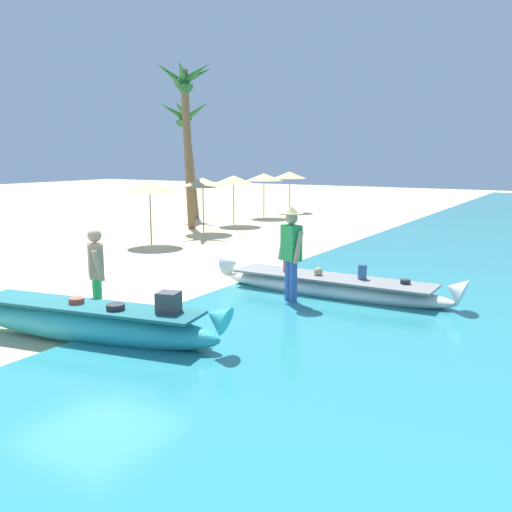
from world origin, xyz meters
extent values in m
plane|color=beige|center=(0.00, 0.00, 0.00)|extent=(80.00, 80.00, 0.00)
ellipsoid|color=#33B2BC|center=(1.21, -1.24, 0.28)|extent=(4.28, 1.40, 0.55)
cone|color=#33B2BC|center=(3.24, -0.88, 0.60)|extent=(0.47, 0.47, 0.47)
cube|color=#1C6267|center=(1.21, -1.24, 0.55)|extent=(3.62, 1.30, 0.04)
cube|color=#424247|center=(2.48, -0.94, 0.70)|extent=(0.34, 0.34, 0.30)
cylinder|color=#2D2D33|center=(1.77, -1.22, 0.60)|extent=(0.26, 0.26, 0.10)
cylinder|color=#B74C38|center=(1.03, -1.26, 0.60)|extent=(0.22, 0.22, 0.10)
ellipsoid|color=white|center=(3.22, 2.90, 0.21)|extent=(4.59, 0.81, 0.41)
cone|color=white|center=(0.97, 2.89, 0.46)|extent=(0.43, 0.48, 0.55)
cone|color=white|center=(5.47, 2.90, 0.46)|extent=(0.43, 0.48, 0.55)
cube|color=gray|center=(3.22, 2.90, 0.41)|extent=(3.86, 0.82, 0.04)
cylinder|color=#2D2D33|center=(4.59, 3.02, 0.46)|extent=(0.18, 0.18, 0.10)
cylinder|color=#386699|center=(3.79, 3.01, 0.56)|extent=(0.17, 0.17, 0.29)
sphere|color=tan|center=(2.95, 2.90, 0.50)|extent=(0.17, 0.17, 0.17)
cylinder|color=#B74C38|center=(2.30, 2.86, 0.57)|extent=(0.15, 0.15, 0.32)
cylinder|color=#3D5BA8|center=(2.86, 2.03, 0.42)|extent=(0.14, 0.14, 0.84)
cylinder|color=#3D5BA8|center=(2.74, 2.10, 0.42)|extent=(0.14, 0.14, 0.84)
cube|color=green|center=(2.80, 2.06, 1.15)|extent=(0.42, 0.35, 0.64)
cylinder|color=tan|center=(3.00, 1.95, 1.10)|extent=(0.17, 0.23, 0.58)
cylinder|color=tan|center=(2.59, 2.15, 1.10)|extent=(0.17, 0.23, 0.58)
sphere|color=tan|center=(2.80, 2.06, 1.59)|extent=(0.22, 0.22, 0.22)
cylinder|color=tan|center=(2.80, 2.06, 1.67)|extent=(0.44, 0.44, 0.02)
cone|color=tan|center=(2.80, 2.06, 1.74)|extent=(0.26, 0.26, 0.12)
cylinder|color=green|center=(0.63, -0.48, 0.39)|extent=(0.14, 0.14, 0.78)
cylinder|color=green|center=(0.73, -0.57, 0.39)|extent=(0.14, 0.14, 0.78)
cube|color=tan|center=(0.68, -0.53, 1.05)|extent=(0.42, 0.40, 0.55)
cylinder|color=tan|center=(0.52, -0.37, 1.00)|extent=(0.19, 0.20, 0.50)
cylinder|color=tan|center=(0.87, -0.66, 1.00)|extent=(0.19, 0.20, 0.50)
sphere|color=tan|center=(0.68, -0.53, 1.45)|extent=(0.22, 0.22, 0.22)
cylinder|color=#8E6B47|center=(-4.09, 6.18, 0.95)|extent=(0.04, 0.04, 1.90)
cone|color=tan|center=(-4.09, 6.18, 1.75)|extent=(1.60, 1.60, 0.32)
cylinder|color=#8E6B47|center=(-4.39, 9.25, 0.95)|extent=(0.04, 0.04, 1.90)
cone|color=tan|center=(-4.39, 9.25, 1.75)|extent=(1.60, 1.60, 0.32)
cylinder|color=#8E6B47|center=(-4.64, 11.59, 0.95)|extent=(0.04, 0.04, 1.90)
cone|color=tan|center=(-4.64, 11.59, 1.75)|extent=(1.60, 1.60, 0.32)
cylinder|color=#8E6B47|center=(-4.97, 14.48, 0.95)|extent=(0.04, 0.04, 1.90)
cone|color=tan|center=(-4.97, 14.48, 1.75)|extent=(1.60, 1.60, 0.32)
cylinder|color=#8E6B47|center=(-5.17, 17.24, 0.95)|extent=(0.04, 0.04, 1.90)
cone|color=tan|center=(-5.17, 17.24, 1.75)|extent=(1.60, 1.60, 0.32)
cylinder|color=brown|center=(-5.46, 9.84, 2.84)|extent=(0.50, 0.28, 5.68)
cone|color=#23602D|center=(-5.18, 9.89, 5.48)|extent=(1.47, 0.53, 0.96)
cone|color=#23602D|center=(-5.38, 10.22, 5.48)|extent=(1.00, 1.54, 0.97)
cone|color=#23602D|center=(-5.81, 10.18, 5.40)|extent=(1.14, 1.40, 1.12)
cone|color=#23602D|center=(-6.01, 9.89, 5.42)|extent=(1.60, 0.55, 1.11)
cone|color=#23602D|center=(-5.79, 9.52, 5.41)|extent=(1.06, 1.34, 1.09)
cone|color=#23602D|center=(-5.37, 9.49, 5.50)|extent=(1.04, 1.47, 0.91)
cylinder|color=brown|center=(-7.54, 12.69, 2.33)|extent=(0.77, 0.28, 4.68)
cone|color=#23602D|center=(-7.30, 12.67, 4.41)|extent=(1.78, 0.45, 1.12)
cone|color=#23602D|center=(-7.71, 13.12, 4.39)|extent=(0.63, 1.58, 1.12)
cone|color=#23602D|center=(-8.11, 12.92, 4.38)|extent=(1.32, 1.10, 1.10)
cone|color=#23602D|center=(-8.07, 12.42, 4.43)|extent=(1.25, 1.24, 1.00)
cone|color=#23602D|center=(-7.58, 12.19, 4.50)|extent=(1.11, 1.99, 0.87)
camera|label=1|loc=(7.34, -6.72, 2.69)|focal=39.65mm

